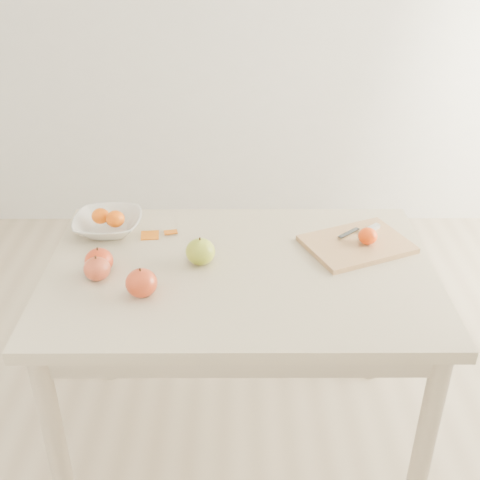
{
  "coord_description": "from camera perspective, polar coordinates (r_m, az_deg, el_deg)",
  "views": [
    {
      "loc": [
        -0.01,
        -1.57,
        1.75
      ],
      "look_at": [
        0.0,
        0.05,
        0.82
      ],
      "focal_mm": 45.0,
      "sensor_mm": 36.0,
      "label": 1
    }
  ],
  "objects": [
    {
      "name": "fruit_bowl",
      "position": [
        2.09,
        -12.4,
        1.47
      ],
      "size": [
        0.23,
        0.23,
        0.06
      ],
      "primitive_type": "imported",
      "color": "silver",
      "rests_on": "table"
    },
    {
      "name": "orange_peel_a",
      "position": [
        2.05,
        -8.53,
        0.33
      ],
      "size": [
        0.06,
        0.05,
        0.01
      ],
      "primitive_type": "cube",
      "rotation": [
        0.21,
        0.0,
        0.08
      ],
      "color": "#C75D0E",
      "rests_on": "table"
    },
    {
      "name": "apple_red_c",
      "position": [
        1.74,
        -9.33,
        -4.04
      ],
      "size": [
        0.09,
        0.09,
        0.08
      ],
      "primitive_type": "ellipsoid",
      "color": "#911503",
      "rests_on": "table"
    },
    {
      "name": "board_tangerine",
      "position": [
        1.98,
        12.02,
        0.37
      ],
      "size": [
        0.06,
        0.06,
        0.05
      ],
      "primitive_type": "ellipsoid",
      "color": "red",
      "rests_on": "cutting_board"
    },
    {
      "name": "ground",
      "position": [
        2.35,
        0.0,
        -18.27
      ],
      "size": [
        3.5,
        3.5,
        0.0
      ],
      "primitive_type": "plane",
      "color": "#C6B293",
      "rests_on": "ground"
    },
    {
      "name": "apple_red_d",
      "position": [
        1.84,
        -13.4,
        -2.66
      ],
      "size": [
        0.08,
        0.08,
        0.07
      ],
      "primitive_type": "ellipsoid",
      "color": "maroon",
      "rests_on": "table"
    },
    {
      "name": "bowl_tangerine_far",
      "position": [
        2.06,
        -11.75,
        1.97
      ],
      "size": [
        0.06,
        0.06,
        0.06
      ],
      "primitive_type": "ellipsoid",
      "color": "#E95D08",
      "rests_on": "fruit_bowl"
    },
    {
      "name": "apple_green",
      "position": [
        1.86,
        -3.78,
        -1.1
      ],
      "size": [
        0.09,
        0.09,
        0.08
      ],
      "primitive_type": "ellipsoid",
      "color": "olive",
      "rests_on": "table"
    },
    {
      "name": "table",
      "position": [
        1.91,
        0.0,
        -5.14
      ],
      "size": [
        1.2,
        0.8,
        0.75
      ],
      "color": "beige",
      "rests_on": "ground"
    },
    {
      "name": "bowl_tangerine_near",
      "position": [
        2.09,
        -13.1,
        2.24
      ],
      "size": [
        0.06,
        0.06,
        0.05
      ],
      "primitive_type": "ellipsoid",
      "color": "#E66308",
      "rests_on": "fruit_bowl"
    },
    {
      "name": "apple_red_b",
      "position": [
        1.87,
        -13.23,
        -1.96
      ],
      "size": [
        0.09,
        0.09,
        0.08
      ],
      "primitive_type": "ellipsoid",
      "color": "maroon",
      "rests_on": "table"
    },
    {
      "name": "cutting_board",
      "position": [
        2.0,
        11.02,
        -0.39
      ],
      "size": [
        0.39,
        0.35,
        0.02
      ],
      "primitive_type": "cube",
      "rotation": [
        0.0,
        0.0,
        0.41
      ],
      "color": "tan",
      "rests_on": "table"
    },
    {
      "name": "paring_knife",
      "position": [
        2.06,
        12.0,
        0.98
      ],
      "size": [
        0.15,
        0.1,
        0.01
      ],
      "color": "silver",
      "rests_on": "cutting_board"
    },
    {
      "name": "orange_peel_b",
      "position": [
        2.06,
        -6.59,
        0.7
      ],
      "size": [
        0.05,
        0.04,
        0.01
      ],
      "primitive_type": "cube",
      "rotation": [
        -0.14,
        0.0,
        0.2
      ],
      "color": "orange",
      "rests_on": "table"
    }
  ]
}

